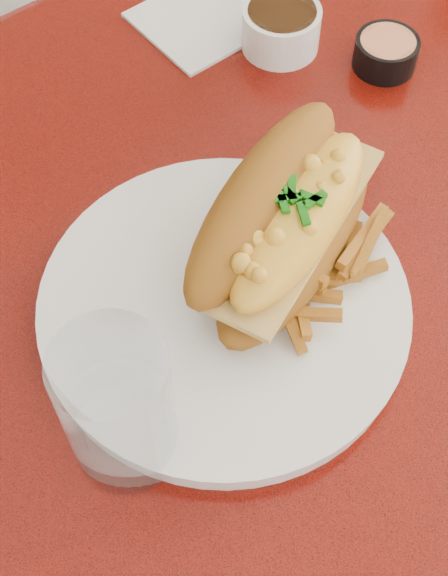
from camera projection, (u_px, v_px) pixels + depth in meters
ground at (310, 465)px, 1.36m from camera, size 8.00×8.00×0.00m
diner_table at (363, 266)px, 0.85m from camera, size 1.23×0.83×0.77m
booth_bench_far at (36, 72)px, 1.47m from camera, size 1.20×0.51×0.90m
dinner_plate at (224, 308)px, 0.62m from camera, size 0.29×0.29×0.02m
mac_hoagie at (285, 219)px, 0.61m from camera, size 0.24×0.18×0.10m
fries_pile at (305, 256)px, 0.62m from camera, size 0.11×0.10×0.03m
fork at (273, 236)px, 0.65m from camera, size 0.02×0.16×0.00m
gravy_ramekin at (281, 27)px, 0.78m from camera, size 0.10×0.10×0.04m
sauce_cup_right at (386, 52)px, 0.77m from camera, size 0.08×0.08×0.03m
water_tumbler at (118, 408)px, 0.52m from camera, size 0.08×0.08×0.13m
paper_napkin at (200, 20)px, 0.81m from camera, size 0.12×0.12×0.00m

